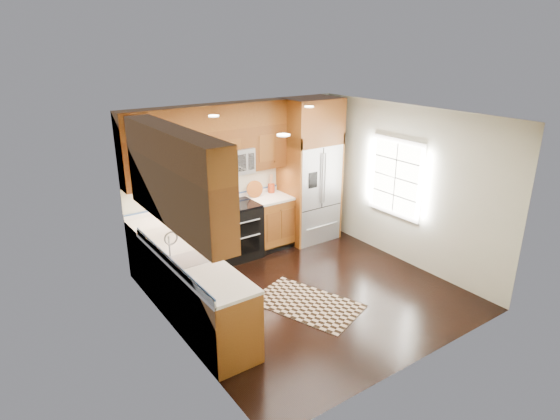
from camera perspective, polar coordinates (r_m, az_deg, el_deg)
ground at (r=7.09m, az=3.29°, el=-9.93°), size 4.00×4.00×0.00m
wall_back at (r=8.12m, az=-5.24°, el=3.97°), size 4.00×0.02×2.60m
wall_left at (r=5.60m, az=-12.84°, el=-4.00°), size 0.02×4.00×2.60m
wall_right at (r=7.87m, az=15.06°, el=2.84°), size 0.02×4.00×2.60m
window at (r=7.95m, az=13.94°, el=3.86°), size 0.04×1.10×1.30m
base_cabinets at (r=6.98m, az=-9.31°, el=-6.47°), size 2.85×3.00×0.90m
countertop at (r=6.94m, az=-8.89°, el=-2.35°), size 2.86×3.01×0.04m
upper_cabinets at (r=6.64m, az=-10.16°, el=6.59°), size 2.85×3.00×1.15m
range at (r=8.00m, az=-5.42°, el=-2.58°), size 0.76×0.67×0.95m
microwave at (r=7.74m, az=-6.19°, el=5.90°), size 0.76×0.40×0.42m
refrigerator at (r=8.52m, az=3.64°, el=4.82°), size 0.98×0.75×2.60m
sink_faucet at (r=6.01m, az=-11.11°, el=-5.38°), size 0.54×0.44×0.37m
rug at (r=6.79m, az=3.29°, el=-11.31°), size 1.34×1.69×0.01m
knife_block at (r=7.68m, az=-8.71°, el=0.85°), size 0.09×0.12×0.24m
utensil_crock at (r=8.42m, az=-1.07°, el=2.92°), size 0.16×0.16×0.34m
cutting_board at (r=8.20m, az=-3.08°, el=1.64°), size 0.34×0.34×0.02m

